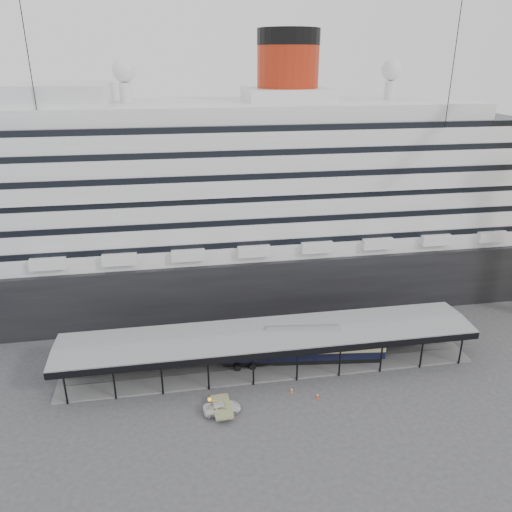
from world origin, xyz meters
name	(u,v)px	position (x,y,z in m)	size (l,w,h in m)	color
ground	(277,386)	(0.00, 0.00, 0.00)	(200.00, 200.00, 0.00)	#3D3D3F
cruise_ship	(241,188)	(0.05, 32.00, 18.35)	(130.00, 30.00, 43.90)	black
platform_canopy	(269,350)	(0.00, 5.00, 2.36)	(56.00, 9.18, 5.30)	slate
port_truck	(222,408)	(-7.47, -3.82, 0.62)	(2.06, 4.46, 1.24)	silver
pullman_carriage	(302,345)	(4.56, 5.00, 2.70)	(22.92, 5.53, 22.32)	black
traffic_cone_left	(218,404)	(-7.87, -2.86, 0.41)	(0.48, 0.48, 0.83)	red
traffic_cone_mid	(318,396)	(4.55, -3.14, 0.34)	(0.37, 0.37, 0.69)	#EF360D
traffic_cone_right	(292,390)	(1.62, -1.50, 0.35)	(0.46, 0.46, 0.70)	orange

